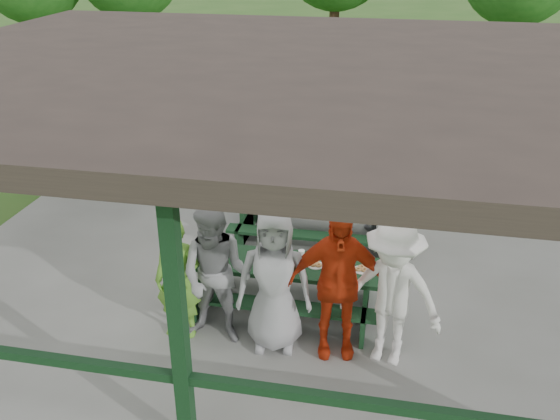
% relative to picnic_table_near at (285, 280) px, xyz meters
% --- Properties ---
extents(ground, '(90.00, 90.00, 0.00)m').
position_rel_picnic_table_near_xyz_m(ground, '(-0.53, 1.20, -0.57)').
color(ground, '#295119').
rests_on(ground, ground).
extents(concrete_slab, '(10.00, 8.00, 0.10)m').
position_rel_picnic_table_near_xyz_m(concrete_slab, '(-0.53, 1.20, -0.52)').
color(concrete_slab, slate).
rests_on(concrete_slab, ground).
extents(pavilion_structure, '(10.60, 8.60, 3.24)m').
position_rel_picnic_table_near_xyz_m(pavilion_structure, '(-0.53, 1.20, 2.59)').
color(pavilion_structure, black).
rests_on(pavilion_structure, concrete_slab).
extents(picnic_table_near, '(2.59, 1.39, 0.75)m').
position_rel_picnic_table_near_xyz_m(picnic_table_near, '(0.00, 0.00, 0.00)').
color(picnic_table_near, black).
rests_on(picnic_table_near, concrete_slab).
extents(picnic_table_far, '(2.70, 1.39, 0.75)m').
position_rel_picnic_table_near_xyz_m(picnic_table_far, '(0.11, 2.00, 0.00)').
color(picnic_table_far, black).
rests_on(picnic_table_far, concrete_slab).
extents(table_setting, '(2.32, 0.45, 0.10)m').
position_rel_picnic_table_near_xyz_m(table_setting, '(0.01, 0.03, 0.31)').
color(table_setting, white).
rests_on(table_setting, picnic_table_near).
extents(contestant_green, '(0.62, 0.43, 1.64)m').
position_rel_picnic_table_near_xyz_m(contestant_green, '(-1.24, -0.81, 0.35)').
color(contestant_green, '#5D9C2D').
rests_on(contestant_green, concrete_slab).
extents(contestant_grey_left, '(0.96, 0.77, 1.90)m').
position_rel_picnic_table_near_xyz_m(contestant_grey_left, '(-0.73, -0.82, 0.48)').
color(contestant_grey_left, gray).
rests_on(contestant_grey_left, concrete_slab).
extents(contestant_grey_mid, '(1.01, 0.73, 1.91)m').
position_rel_picnic_table_near_xyz_m(contestant_grey_mid, '(0.00, -0.78, 0.48)').
color(contestant_grey_mid, '#939396').
rests_on(contestant_grey_mid, concrete_slab).
extents(contestant_red, '(1.23, 0.68, 1.99)m').
position_rel_picnic_table_near_xyz_m(contestant_red, '(0.77, -0.76, 0.52)').
color(contestant_red, red).
rests_on(contestant_red, concrete_slab).
extents(contestant_white_fedora, '(1.37, 0.98, 1.96)m').
position_rel_picnic_table_near_xyz_m(contestant_white_fedora, '(1.43, -0.80, 0.48)').
color(contestant_white_fedora, silver).
rests_on(contestant_white_fedora, concrete_slab).
extents(spectator_lblue, '(1.46, 0.91, 1.50)m').
position_rel_picnic_table_near_xyz_m(spectator_lblue, '(-1.07, 2.82, 0.28)').
color(spectator_lblue, '#88AAD3').
rests_on(spectator_lblue, concrete_slab).
extents(spectator_blue, '(0.69, 0.56, 1.62)m').
position_rel_picnic_table_near_xyz_m(spectator_blue, '(-1.96, 3.43, 0.34)').
color(spectator_blue, teal).
rests_on(spectator_blue, concrete_slab).
extents(spectator_grey, '(0.83, 0.65, 1.71)m').
position_rel_picnic_table_near_xyz_m(spectator_grey, '(1.16, 2.72, 0.38)').
color(spectator_grey, gray).
rests_on(spectator_grey, concrete_slab).
extents(pickup_truck, '(5.63, 4.23, 1.42)m').
position_rel_picnic_table_near_xyz_m(pickup_truck, '(1.83, 10.18, 0.14)').
color(pickup_truck, silver).
rests_on(pickup_truck, ground).
extents(farm_trailer, '(3.71, 1.90, 1.29)m').
position_rel_picnic_table_near_xyz_m(farm_trailer, '(-4.20, 8.56, 0.06)').
color(farm_trailer, '#1B4A97').
rests_on(farm_trailer, ground).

